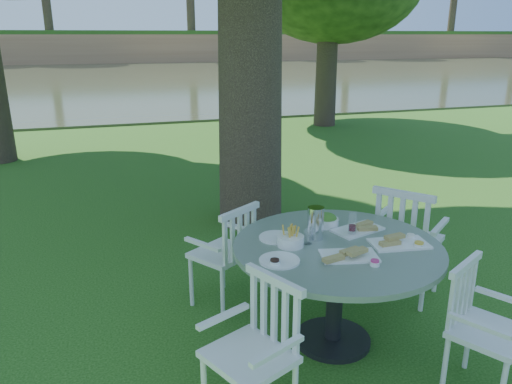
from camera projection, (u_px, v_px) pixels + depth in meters
ground at (263, 287)px, 4.56m from camera, size 140.00×140.00×0.00m
table at (337, 263)px, 3.55m from camera, size 1.48×1.48×0.79m
chair_ne at (404, 235)px, 4.19m from camera, size 0.69×0.69×1.01m
chair_nw at (230, 249)px, 4.08m from camera, size 0.61×0.60×0.90m
chair_sw at (261, 341)px, 2.86m from camera, size 0.57×0.59×0.90m
chair_se at (476, 319)px, 3.12m from camera, size 0.58×0.57×0.86m
tableware at (326, 235)px, 3.57m from camera, size 1.24×0.86×0.24m
river at (122, 80)px, 25.46m from camera, size 100.00×28.00×0.12m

